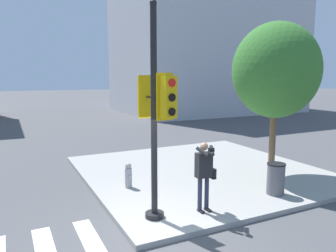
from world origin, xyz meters
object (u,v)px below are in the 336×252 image
trash_bin (276,179)px  person_photographer (204,170)px  fire_hydrant (128,175)px  traffic_signal_pole (155,112)px  street_tree (276,71)px

trash_bin → person_photographer: bearing=-177.9°
person_photographer → fire_hydrant: size_ratio=2.31×
traffic_signal_pole → street_tree: (4.96, 1.40, 0.98)m
street_tree → trash_bin: bearing=-130.1°
street_tree → fire_hydrant: size_ratio=6.73×
fire_hydrant → trash_bin: 4.30m
person_photographer → fire_hydrant: (-1.10, 2.49, -0.67)m
traffic_signal_pole → fire_hydrant: (0.14, 2.31, -2.16)m
traffic_signal_pole → fire_hydrant: traffic_signal_pole is taller
traffic_signal_pole → person_photographer: (1.24, -0.19, -1.49)m
person_photographer → street_tree: size_ratio=0.34×
traffic_signal_pole → trash_bin: size_ratio=5.54×
street_tree → trash_bin: street_tree is taller
traffic_signal_pole → trash_bin: 4.25m
fire_hydrant → trash_bin: bearing=-34.0°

